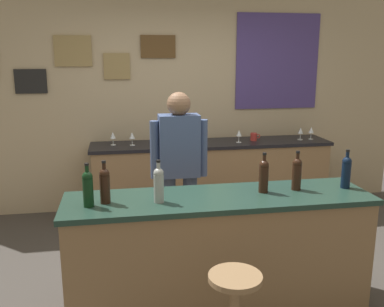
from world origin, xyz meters
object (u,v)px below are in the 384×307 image
(wine_bottle_b, at_px, (105,184))
(wine_glass_c, at_px, (239,134))
(coffee_mug, at_px, (254,137))
(wine_bottle_f, at_px, (346,171))
(wine_glass_e, at_px, (311,131))
(wine_glass_b, at_px, (132,136))
(wine_glass_a, at_px, (113,136))
(wine_bottle_c, at_px, (159,184))
(wine_bottle_d, at_px, (264,175))
(wine_bottle_a, at_px, (88,187))
(bartender, at_px, (179,168))
(wine_glass_d, at_px, (301,131))
(wine_bottle_e, at_px, (297,173))

(wine_bottle_b, height_order, wine_glass_c, wine_bottle_b)
(coffee_mug, bearing_deg, wine_bottle_f, -87.80)
(wine_glass_e, relative_size, coffee_mug, 1.24)
(wine_bottle_f, relative_size, wine_glass_b, 1.97)
(wine_bottle_b, distance_m, wine_glass_c, 2.51)
(wine_glass_a, bearing_deg, wine_glass_e, -1.58)
(wine_glass_e, bearing_deg, wine_bottle_c, -135.64)
(wine_bottle_d, bearing_deg, wine_glass_b, 114.36)
(wine_glass_e, bearing_deg, wine_bottle_a, -141.40)
(wine_bottle_a, height_order, coffee_mug, wine_bottle_a)
(bartender, relative_size, wine_bottle_f, 5.29)
(wine_bottle_b, distance_m, wine_bottle_d, 1.17)
(wine_glass_a, bearing_deg, wine_bottle_b, -91.20)
(wine_glass_d, height_order, wine_glass_e, same)
(wine_glass_a, height_order, wine_glass_c, same)
(bartender, relative_size, wine_glass_a, 10.45)
(wine_bottle_c, height_order, wine_bottle_d, same)
(wine_bottle_f, bearing_deg, wine_bottle_d, 179.31)
(coffee_mug, bearing_deg, bartender, -131.49)
(wine_bottle_a, bearing_deg, wine_bottle_c, 0.52)
(bartender, height_order, wine_bottle_b, bartender)
(wine_bottle_e, distance_m, wine_glass_d, 2.16)
(wine_bottle_d, bearing_deg, bartender, 124.86)
(wine_glass_b, relative_size, wine_glass_c, 1.00)
(wine_glass_b, distance_m, wine_glass_c, 1.28)
(wine_bottle_f, height_order, coffee_mug, wine_bottle_f)
(wine_glass_e, bearing_deg, coffee_mug, 176.83)
(wine_glass_b, bearing_deg, wine_bottle_a, -100.19)
(wine_bottle_d, xyz_separation_m, wine_glass_e, (1.32, 1.99, -0.05))
(bartender, bearing_deg, wine_bottle_e, -43.13)
(bartender, relative_size, coffee_mug, 12.96)
(wine_glass_e, bearing_deg, wine_bottle_e, -118.08)
(wine_bottle_e, bearing_deg, wine_bottle_a, -176.14)
(coffee_mug, bearing_deg, wine_glass_e, -3.17)
(wine_bottle_a, relative_size, wine_glass_c, 1.97)
(wine_bottle_b, bearing_deg, wine_bottle_e, 2.15)
(wine_bottle_b, relative_size, wine_bottle_c, 1.00)
(wine_bottle_f, xyz_separation_m, wine_glass_d, (0.51, 1.98, -0.05))
(wine_glass_a, height_order, wine_glass_e, same)
(wine_glass_a, xyz_separation_m, coffee_mug, (1.72, -0.03, -0.06))
(wine_glass_c, bearing_deg, wine_bottle_b, -127.86)
(wine_bottle_b, xyz_separation_m, wine_glass_c, (1.54, 1.98, -0.05))
(wine_bottle_b, distance_m, wine_glass_d, 3.09)
(wine_bottle_a, distance_m, coffee_mug, 2.83)
(wine_glass_d, bearing_deg, wine_bottle_b, -139.31)
(coffee_mug, bearing_deg, wine_glass_d, -5.14)
(wine_bottle_c, distance_m, wine_glass_c, 2.34)
(wine_glass_b, distance_m, wine_glass_e, 2.23)
(wine_bottle_a, relative_size, wine_glass_a, 1.97)
(wine_glass_a, bearing_deg, coffee_mug, -0.90)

